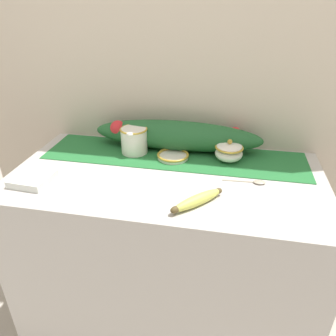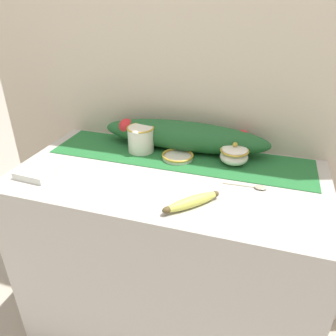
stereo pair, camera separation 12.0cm
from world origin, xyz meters
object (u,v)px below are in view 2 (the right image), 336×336
cream_pitcher (141,138)px  napkin_stack (38,171)px  small_dish (177,156)px  spoon (258,188)px  sugar_bowl (234,155)px  banana (192,202)px

cream_pitcher → napkin_stack: (-0.30, -0.32, -0.05)m
cream_pitcher → napkin_stack: bearing=-133.3°
small_dish → spoon: bearing=-22.4°
sugar_bowl → spoon: 0.20m
cream_pitcher → sugar_bowl: size_ratio=1.19×
sugar_bowl → napkin_stack: (-0.70, -0.32, -0.03)m
cream_pitcher → spoon: (0.51, -0.17, -0.06)m
sugar_bowl → napkin_stack: 0.77m
small_dish → spoon: size_ratio=0.85×
banana → sugar_bowl: bearing=75.5°
cream_pitcher → sugar_bowl: cream_pitcher is taller
small_dish → banana: (0.14, -0.32, 0.01)m
spoon → napkin_stack: 0.83m
small_dish → spoon: small_dish is taller
spoon → banana: bearing=-140.9°
cream_pitcher → sugar_bowl: 0.40m
sugar_bowl → banana: (-0.09, -0.35, -0.02)m
sugar_bowl → spoon: sugar_bowl is taller
napkin_stack → spoon: bearing=10.5°
napkin_stack → sugar_bowl: bearing=24.2°
cream_pitcher → sugar_bowl: bearing=-0.2°
cream_pitcher → small_dish: cream_pitcher is taller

